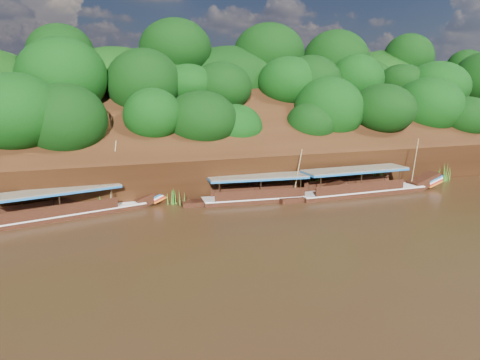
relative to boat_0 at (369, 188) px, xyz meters
name	(u,v)px	position (x,y,z in m)	size (l,w,h in m)	color
ground	(304,227)	(-10.25, -6.99, -0.54)	(160.00, 160.00, 0.00)	black
riverbank	(210,154)	(-10.26, 15.73, 1.35)	(120.00, 30.06, 19.40)	black
boat_0	(369,188)	(0.00, 0.00, 0.00)	(14.85, 2.65, 5.39)	black
boat_1	(273,195)	(-9.20, 0.72, -0.04)	(12.86, 3.16, 4.83)	black
boat_2	(77,209)	(-24.98, 1.52, -0.04)	(14.00, 5.36, 5.83)	black
reeds	(224,189)	(-13.00, 2.38, 0.36)	(50.84, 2.30, 2.19)	#316F1B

